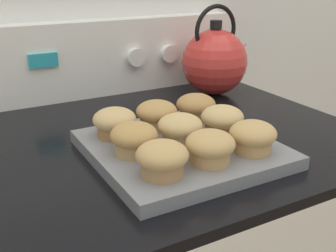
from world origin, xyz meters
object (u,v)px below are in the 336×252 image
(muffin_pan, at_px, (181,149))
(muffin_r1_c2, at_px, (222,120))
(muffin_r1_c1, at_px, (180,129))
(muffin_r2_c2, at_px, (196,107))
(muffin_r0_c2, at_px, (253,136))
(muffin_r1_c0, at_px, (134,138))
(muffin_r2_c0, at_px, (115,122))
(tea_kettle, at_px, (215,61))
(muffin_r0_c1, at_px, (210,147))
(muffin_r2_c1, at_px, (157,114))
(muffin_r0_c0, at_px, (162,159))

(muffin_pan, xyz_separation_m, muffin_r1_c2, (0.09, 0.00, 0.04))
(muffin_r1_c1, bearing_deg, muffin_r2_c2, 44.83)
(muffin_r0_c2, bearing_deg, muffin_r2_c2, 89.26)
(muffin_r1_c0, distance_m, muffin_r2_c0, 0.08)
(muffin_r1_c2, distance_m, muffin_r2_c2, 0.09)
(tea_kettle, bearing_deg, muffin_r1_c1, -133.59)
(muffin_r0_c2, xyz_separation_m, muffin_r1_c1, (-0.08, 0.09, 0.00))
(muffin_r0_c1, height_order, muffin_r0_c2, same)
(muffin_r1_c2, bearing_deg, muffin_r0_c1, -134.24)
(muffin_r2_c1, relative_size, tea_kettle, 0.35)
(muffin_r0_c1, bearing_deg, muffin_r1_c1, 90.53)
(muffin_r1_c1, distance_m, muffin_r1_c2, 0.09)
(muffin_r2_c1, xyz_separation_m, muffin_r2_c2, (0.09, 0.00, 0.00))
(muffin_r1_c2, xyz_separation_m, muffin_r2_c0, (-0.17, 0.08, 0.00))
(muffin_r0_c1, xyz_separation_m, muffin_r1_c2, (0.09, 0.09, 0.00))
(muffin_pan, bearing_deg, muffin_r2_c1, 90.91)
(muffin_r0_c1, xyz_separation_m, muffin_r0_c2, (0.08, 0.00, 0.00))
(muffin_r1_c0, bearing_deg, muffin_r2_c2, 26.78)
(muffin_r0_c1, bearing_deg, muffin_r0_c2, 0.99)
(muffin_r2_c0, distance_m, muffin_r2_c2, 0.17)
(muffin_r1_c0, bearing_deg, muffin_r0_c0, -87.86)
(muffin_r2_c0, height_order, tea_kettle, tea_kettle)
(muffin_r1_c1, bearing_deg, muffin_r2_c1, 90.02)
(muffin_r1_c1, bearing_deg, muffin_r2_c0, 135.54)
(muffin_r0_c1, xyz_separation_m, muffin_r2_c1, (-0.00, 0.17, 0.00))
(muffin_r1_c1, xyz_separation_m, muffin_r1_c2, (0.09, 0.00, 0.00))
(muffin_r0_c1, relative_size, tea_kettle, 0.35)
(muffin_r1_c1, xyz_separation_m, muffin_r2_c1, (-0.00, 0.09, 0.00))
(muffin_r2_c2, bearing_deg, muffin_r1_c2, -89.06)
(muffin_pan, xyz_separation_m, muffin_r2_c2, (0.09, 0.09, 0.04))
(muffin_r2_c0, xyz_separation_m, tea_kettle, (0.35, 0.20, 0.04))
(muffin_r0_c0, bearing_deg, muffin_r0_c1, 0.55)
(muffin_r0_c1, bearing_deg, tea_kettle, 54.22)
(muffin_pan, height_order, muffin_r1_c0, muffin_r1_c0)
(muffin_pan, height_order, muffin_r0_c1, muffin_r0_c1)
(muffin_pan, distance_m, muffin_r1_c1, 0.04)
(muffin_r1_c2, bearing_deg, muffin_r2_c0, 154.72)
(muffin_r0_c0, height_order, muffin_r2_c1, same)
(muffin_pan, distance_m, muffin_r0_c0, 0.13)
(muffin_r1_c0, distance_m, muffin_r2_c2, 0.19)
(tea_kettle, bearing_deg, muffin_r2_c2, -132.85)
(muffin_r1_c1, relative_size, muffin_r2_c2, 1.00)
(muffin_r0_c0, bearing_deg, muffin_r1_c2, 27.94)
(muffin_pan, relative_size, muffin_r1_c0, 3.90)
(muffin_r0_c0, height_order, tea_kettle, tea_kettle)
(muffin_r2_c0, bearing_deg, muffin_r0_c1, -63.49)
(muffin_pan, distance_m, muffin_r0_c2, 0.13)
(muffin_r0_c0, relative_size, muffin_r1_c2, 1.00)
(muffin_r2_c1, distance_m, tea_kettle, 0.33)
(muffin_r0_c2, relative_size, muffin_r2_c2, 1.00)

